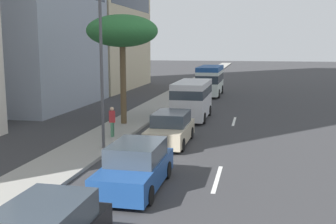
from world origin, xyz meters
name	(u,v)px	position (x,y,z in m)	size (l,w,h in m)	color
ground_plane	(239,106)	(31.50, 0.00, 0.00)	(198.00, 198.00, 0.00)	#38383A
sidewalk_right	(161,103)	(31.50, 6.58, 0.07)	(162.00, 2.59, 0.15)	#9E9B93
lane_stripe_mid	(217,179)	(12.34, 0.00, 0.01)	(3.20, 0.16, 0.01)	silver
lane_stripe_far	(234,121)	(24.41, 0.00, 0.01)	(3.20, 0.16, 0.01)	silver
minibus_lead	(210,79)	(38.33, 3.12, 1.60)	(6.51, 2.27, 2.91)	silver
van_second	(192,98)	(24.81, 2.87, 1.46)	(5.37, 2.22, 2.56)	silver
car_third	(171,129)	(17.48, 2.86, 0.76)	(4.41, 1.89, 1.62)	beige
car_fourth	(136,167)	(10.74, 2.72, 0.76)	(4.42, 1.90, 1.61)	#1E478C
pedestrian_near_lamp	(112,120)	(17.78, 6.09, 1.03)	(0.30, 0.37, 1.60)	#4C8C66
palm_tree	(122,32)	(21.54, 6.69, 5.78)	(4.32, 4.32, 6.66)	brown
street_lamp	(103,52)	(15.37, 5.58, 4.68)	(0.24, 0.97, 7.43)	#4C4C51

